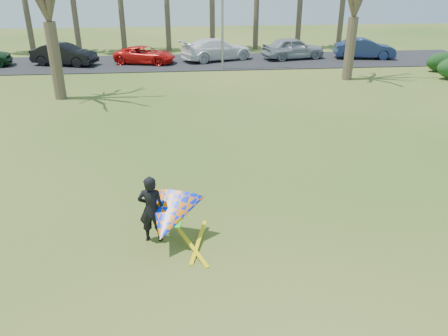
{
  "coord_description": "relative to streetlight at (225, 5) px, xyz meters",
  "views": [
    {
      "loc": [
        -1.29,
        -10.22,
        6.66
      ],
      "look_at": [
        0.0,
        2.0,
        1.1
      ],
      "focal_mm": 35.0,
      "sensor_mm": 36.0,
      "label": 1
    }
  ],
  "objects": [
    {
      "name": "car_4",
      "position": [
        6.0,
        3.44,
        -3.55
      ],
      "size": [
        5.34,
        2.98,
        1.72
      ],
      "primitive_type": "imported",
      "rotation": [
        0.0,
        0.0,
        1.77
      ],
      "color": "#959AA1",
      "rests_on": "parking_strip"
    },
    {
      "name": "hedge_far",
      "position": [
        15.56,
        -2.35,
        -3.78
      ],
      "size": [
        2.46,
        1.16,
        1.37
      ],
      "primitive_type": "ellipsoid",
      "color": "#123313",
      "rests_on": "ground"
    },
    {
      "name": "car_5",
      "position": [
        11.87,
        2.98,
        -3.61
      ],
      "size": [
        5.03,
        2.46,
        1.59
      ],
      "primitive_type": "imported",
      "rotation": [
        0.0,
        0.0,
        1.4
      ],
      "color": "navy",
      "rests_on": "parking_strip"
    },
    {
      "name": "parking_strip",
      "position": [
        -2.16,
        3.0,
        -4.43
      ],
      "size": [
        46.0,
        7.0,
        0.06
      ],
      "primitive_type": "cube",
      "color": "black",
      "rests_on": "ground"
    },
    {
      "name": "streetlight",
      "position": [
        0.0,
        0.0,
        0.0
      ],
      "size": [
        2.28,
        0.18,
        8.0
      ],
      "color": "gray",
      "rests_on": "ground"
    },
    {
      "name": "kite_flyer",
      "position": [
        -3.92,
        -22.29,
        -3.6
      ],
      "size": [
        2.13,
        2.39,
        2.05
      ],
      "color": "black",
      "rests_on": "ground"
    },
    {
      "name": "ground",
      "position": [
        -2.16,
        -22.0,
        -4.46
      ],
      "size": [
        100.0,
        100.0,
        0.0
      ],
      "primitive_type": "plane",
      "color": "#1D4E11",
      "rests_on": "ground"
    },
    {
      "name": "car_2",
      "position": [
        -5.96,
        2.75,
        -3.75
      ],
      "size": [
        5.06,
        3.23,
        1.3
      ],
      "primitive_type": "imported",
      "rotation": [
        0.0,
        0.0,
        1.33
      ],
      "color": "red",
      "rests_on": "parking_strip"
    },
    {
      "name": "car_3",
      "position": [
        -0.24,
        3.58,
        -3.56
      ],
      "size": [
        6.3,
        4.31,
        1.69
      ],
      "primitive_type": "imported",
      "rotation": [
        0.0,
        0.0,
        1.94
      ],
      "color": "white",
      "rests_on": "parking_strip"
    },
    {
      "name": "car_1",
      "position": [
        -12.01,
        2.67,
        -3.6
      ],
      "size": [
        5.18,
        3.05,
        1.61
      ],
      "primitive_type": "imported",
      "rotation": [
        0.0,
        0.0,
        1.28
      ],
      "color": "black",
      "rests_on": "parking_strip"
    }
  ]
}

